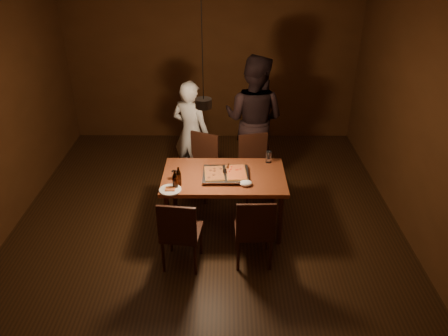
{
  "coord_description": "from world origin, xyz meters",
  "views": [
    {
      "loc": [
        0.25,
        -4.44,
        3.4
      ],
      "look_at": [
        0.22,
        0.19,
        0.85
      ],
      "focal_mm": 35.0,
      "sensor_mm": 36.0,
      "label": 1
    }
  ],
  "objects_px": {
    "chair_near_right": "(255,226)",
    "chair_far_left": "(202,159)",
    "pizza_tray": "(226,175)",
    "diner_dark": "(254,119)",
    "beer_bottle_a": "(175,180)",
    "beer_bottle_b": "(179,176)",
    "chair_far_right": "(255,160)",
    "pendant_lamp": "(204,102)",
    "plate_slice": "(170,190)",
    "chair_near_left": "(180,229)",
    "dining_table": "(224,180)",
    "diner_white": "(191,133)"
  },
  "relations": [
    {
      "from": "chair_near_left",
      "to": "beer_bottle_a",
      "type": "distance_m",
      "value": 0.6
    },
    {
      "from": "chair_near_right",
      "to": "beer_bottle_b",
      "type": "xyz_separation_m",
      "value": [
        -0.87,
        0.52,
        0.33
      ]
    },
    {
      "from": "diner_dark",
      "to": "plate_slice",
      "type": "bearing_deg",
      "value": 82.12
    },
    {
      "from": "chair_far_left",
      "to": "chair_near_right",
      "type": "xyz_separation_m",
      "value": [
        0.66,
        -1.58,
        0.0
      ]
    },
    {
      "from": "chair_near_left",
      "to": "pizza_tray",
      "type": "xyz_separation_m",
      "value": [
        0.5,
        0.77,
        0.24
      ]
    },
    {
      "from": "dining_table",
      "to": "chair_near_left",
      "type": "distance_m",
      "value": 0.95
    },
    {
      "from": "dining_table",
      "to": "beer_bottle_b",
      "type": "relative_size",
      "value": 6.49
    },
    {
      "from": "beer_bottle_a",
      "to": "plate_slice",
      "type": "bearing_deg",
      "value": -136.45
    },
    {
      "from": "beer_bottle_b",
      "to": "chair_near_left",
      "type": "bearing_deg",
      "value": -85.08
    },
    {
      "from": "chair_far_left",
      "to": "chair_near_left",
      "type": "bearing_deg",
      "value": 108.87
    },
    {
      "from": "chair_far_left",
      "to": "diner_dark",
      "type": "xyz_separation_m",
      "value": [
        0.75,
        0.47,
        0.41
      ]
    },
    {
      "from": "dining_table",
      "to": "beer_bottle_a",
      "type": "bearing_deg",
      "value": -151.35
    },
    {
      "from": "chair_near_left",
      "to": "pendant_lamp",
      "type": "height_order",
      "value": "pendant_lamp"
    },
    {
      "from": "chair_near_right",
      "to": "chair_far_right",
      "type": "bearing_deg",
      "value": 85.11
    },
    {
      "from": "diner_white",
      "to": "chair_near_left",
      "type": "bearing_deg",
      "value": 115.02
    },
    {
      "from": "dining_table",
      "to": "diner_dark",
      "type": "distance_m",
      "value": 1.39
    },
    {
      "from": "pizza_tray",
      "to": "beer_bottle_b",
      "type": "bearing_deg",
      "value": -156.08
    },
    {
      "from": "chair_far_right",
      "to": "beer_bottle_b",
      "type": "height_order",
      "value": "beer_bottle_b"
    },
    {
      "from": "chair_near_right",
      "to": "pizza_tray",
      "type": "height_order",
      "value": "chair_near_right"
    },
    {
      "from": "dining_table",
      "to": "chair_near_left",
      "type": "relative_size",
      "value": 3.09
    },
    {
      "from": "chair_far_right",
      "to": "pendant_lamp",
      "type": "xyz_separation_m",
      "value": [
        -0.65,
        -0.99,
        1.22
      ]
    },
    {
      "from": "chair_near_right",
      "to": "chair_far_left",
      "type": "bearing_deg",
      "value": 111.09
    },
    {
      "from": "chair_near_left",
      "to": "diner_white",
      "type": "height_order",
      "value": "diner_white"
    },
    {
      "from": "chair_far_right",
      "to": "diner_dark",
      "type": "relative_size",
      "value": 0.27
    },
    {
      "from": "beer_bottle_a",
      "to": "pendant_lamp",
      "type": "distance_m",
      "value": 0.97
    },
    {
      "from": "chair_near_left",
      "to": "pizza_tray",
      "type": "relative_size",
      "value": 0.88
    },
    {
      "from": "chair_far_left",
      "to": "chair_near_right",
      "type": "height_order",
      "value": "same"
    },
    {
      "from": "dining_table",
      "to": "pendant_lamp",
      "type": "height_order",
      "value": "pendant_lamp"
    },
    {
      "from": "diner_dark",
      "to": "beer_bottle_b",
      "type": "bearing_deg",
      "value": 82.35
    },
    {
      "from": "pizza_tray",
      "to": "beer_bottle_b",
      "type": "height_order",
      "value": "beer_bottle_b"
    },
    {
      "from": "beer_bottle_a",
      "to": "beer_bottle_b",
      "type": "distance_m",
      "value": 0.08
    },
    {
      "from": "beer_bottle_a",
      "to": "beer_bottle_b",
      "type": "bearing_deg",
      "value": 65.31
    },
    {
      "from": "beer_bottle_b",
      "to": "plate_slice",
      "type": "height_order",
      "value": "beer_bottle_b"
    },
    {
      "from": "chair_far_left",
      "to": "chair_far_right",
      "type": "distance_m",
      "value": 0.75
    },
    {
      "from": "dining_table",
      "to": "chair_far_left",
      "type": "bearing_deg",
      "value": 111.26
    },
    {
      "from": "beer_bottle_b",
      "to": "pendant_lamp",
      "type": "xyz_separation_m",
      "value": [
        0.31,
        0.04,
        0.9
      ]
    },
    {
      "from": "beer_bottle_b",
      "to": "dining_table",
      "type": "bearing_deg",
      "value": 23.71
    },
    {
      "from": "chair_far_left",
      "to": "plate_slice",
      "type": "distance_m",
      "value": 1.24
    },
    {
      "from": "beer_bottle_a",
      "to": "diner_dark",
      "type": "distance_m",
      "value": 1.88
    },
    {
      "from": "chair_far_left",
      "to": "diner_dark",
      "type": "height_order",
      "value": "diner_dark"
    },
    {
      "from": "chair_far_left",
      "to": "pizza_tray",
      "type": "relative_size",
      "value": 1.01
    },
    {
      "from": "dining_table",
      "to": "chair_far_right",
      "type": "xyz_separation_m",
      "value": [
        0.43,
        0.8,
        -0.14
      ]
    },
    {
      "from": "chair_near_right",
      "to": "pizza_tray",
      "type": "distance_m",
      "value": 0.82
    },
    {
      "from": "chair_far_right",
      "to": "pizza_tray",
      "type": "height_order",
      "value": "chair_far_right"
    },
    {
      "from": "chair_near_left",
      "to": "diner_dark",
      "type": "height_order",
      "value": "diner_dark"
    },
    {
      "from": "chair_far_left",
      "to": "pizza_tray",
      "type": "bearing_deg",
      "value": 135.83
    },
    {
      "from": "plate_slice",
      "to": "chair_far_left",
      "type": "bearing_deg",
      "value": 76.01
    },
    {
      "from": "chair_far_left",
      "to": "diner_white",
      "type": "relative_size",
      "value": 0.35
    },
    {
      "from": "dining_table",
      "to": "chair_far_left",
      "type": "xyz_separation_m",
      "value": [
        -0.32,
        0.83,
        -0.14
      ]
    },
    {
      "from": "chair_far_left",
      "to": "beer_bottle_a",
      "type": "xyz_separation_m",
      "value": [
        -0.24,
        -1.13,
        0.33
      ]
    }
  ]
}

